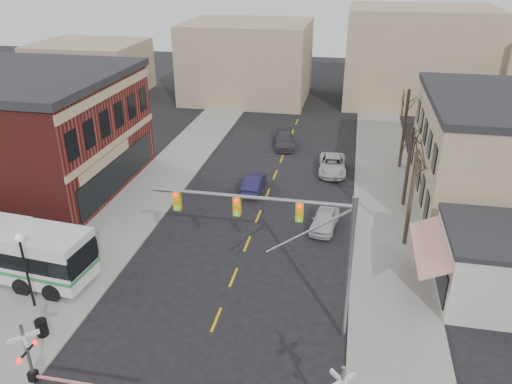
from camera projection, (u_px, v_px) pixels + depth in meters
ground at (206, 345)px, 25.16m from camera, size 160.00×160.00×0.00m
sidewalk_west at (167, 175)px, 44.51m from camera, size 5.00×60.00×0.12m
sidewalk_east at (385, 193)px, 41.19m from camera, size 5.00×60.00×0.12m
tree_east_a at (411, 198)px, 32.45m from camera, size 0.28×0.28×6.75m
tree_east_b at (408, 167)px, 37.81m from camera, size 0.28×0.28×6.30m
tree_east_c at (404, 129)px, 44.66m from camera, size 0.28×0.28×7.20m
traffic_signal_mast at (294, 234)px, 23.86m from camera, size 9.83×0.30×8.00m
rr_crossing_west at (38, 362)px, 21.46m from camera, size 5.60×1.36×4.00m
street_lamp at (23, 256)px, 26.45m from camera, size 0.44×0.44×4.59m
trash_bin at (42, 328)px, 25.51m from camera, size 0.60×0.60×0.91m
car_a at (325, 219)px, 35.71m from camera, size 2.17×4.33×1.42m
car_b at (254, 183)px, 41.42m from camera, size 1.50×4.21×1.39m
car_c at (332, 165)px, 44.93m from camera, size 2.63×5.25×1.43m
car_d at (284, 140)px, 50.98m from camera, size 2.69×5.02×1.38m
pedestrian_near at (83, 260)px, 30.57m from camera, size 0.50×0.64×1.55m
pedestrian_far at (82, 237)px, 32.80m from camera, size 1.15×1.13×1.87m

